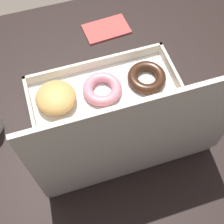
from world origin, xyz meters
The scene contains 4 objects.
ground_plane centered at (0.00, 0.00, 0.00)m, with size 8.00×8.00×0.00m, color #6B6054.
dining_table centered at (0.00, 0.00, 0.63)m, with size 0.95×0.89×0.74m.
donut_box centered at (0.01, 0.02, 0.79)m, with size 0.38×0.32×0.32m.
paper_napkin centered at (-0.06, -0.29, 0.74)m, with size 0.14×0.09×0.01m.
Camera 1 is at (0.12, 0.34, 1.41)m, focal length 50.00 mm.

